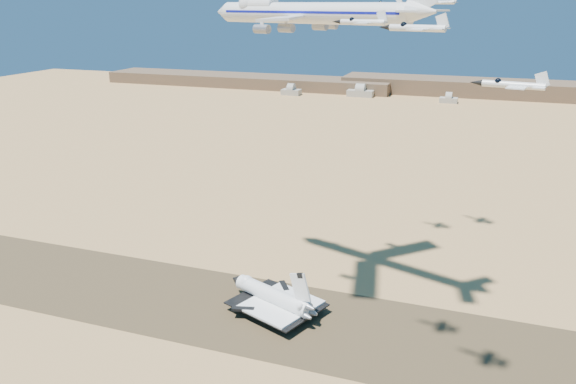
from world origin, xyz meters
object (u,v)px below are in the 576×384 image
(shuttle, at_px, (272,297))
(carrier_747, at_px, (303,13))
(crew_b, at_px, (290,323))
(crew_c, at_px, (292,321))
(chase_jet_a, at_px, (361,22))
(chase_jet_b, at_px, (416,28))
(crew_a, at_px, (294,326))
(chase_jet_d, at_px, (386,4))
(chase_jet_e, at_px, (439,2))
(chase_jet_c, at_px, (511,85))

(shuttle, height_order, carrier_747, carrier_747)
(carrier_747, height_order, crew_b, carrier_747)
(shuttle, distance_m, carrier_747, 98.46)
(crew_b, xyz_separation_m, crew_c, (0.19, 1.36, 0.13))
(crew_b, bearing_deg, chase_jet_a, -151.94)
(crew_c, xyz_separation_m, chase_jet_b, (38.14, -27.69, 97.88))
(crew_c, bearing_deg, crew_a, 174.35)
(carrier_747, relative_size, crew_a, 49.07)
(crew_b, bearing_deg, carrier_747, -21.40)
(shuttle, xyz_separation_m, crew_c, (9.50, -6.15, -4.18))
(chase_jet_b, relative_size, chase_jet_d, 1.10)
(chase_jet_b, xyz_separation_m, chase_jet_e, (-5.95, 119.86, 5.34))
(chase_jet_a, relative_size, chase_jet_d, 1.01)
(chase_jet_b, bearing_deg, chase_jet_c, -26.02)
(crew_b, bearing_deg, chase_jet_d, -42.17)
(crew_a, relative_size, crew_c, 0.96)
(chase_jet_a, relative_size, chase_jet_c, 1.05)
(chase_jet_a, bearing_deg, crew_a, 161.06)
(shuttle, height_order, chase_jet_a, chase_jet_a)
(shuttle, relative_size, chase_jet_c, 2.83)
(chase_jet_b, xyz_separation_m, chase_jet_c, (20.42, -18.02, -9.12))
(chase_jet_d, bearing_deg, crew_b, -87.48)
(carrier_747, distance_m, chase_jet_d, 52.32)
(carrier_747, bearing_deg, chase_jet_e, 76.74)
(crew_c, xyz_separation_m, chase_jet_a, (23.03, -14.31, 98.57))
(shuttle, height_order, chase_jet_c, chase_jet_c)
(crew_b, relative_size, crew_c, 0.86)
(carrier_747, xyz_separation_m, chase_jet_e, (38.56, 62.91, 3.38))
(crew_b, relative_size, chase_jet_c, 0.11)
(chase_jet_a, xyz_separation_m, chase_jet_c, (35.52, -31.41, -9.82))
(crew_a, relative_size, chase_jet_e, 0.11)
(chase_jet_a, distance_m, chase_jet_e, 106.96)
(chase_jet_a, bearing_deg, crew_c, 157.69)
(shuttle, relative_size, carrier_747, 0.46)
(carrier_747, height_order, chase_jet_a, carrier_747)
(crew_a, bearing_deg, chase_jet_d, -32.46)
(shuttle, height_order, crew_b, shuttle)
(shuttle, height_order, chase_jet_d, chase_jet_d)
(crew_b, distance_m, chase_jet_b, 108.49)
(chase_jet_b, bearing_deg, crew_a, 161.02)
(shuttle, height_order, chase_jet_b, chase_jet_b)
(crew_a, distance_m, chase_jet_e, 143.49)
(shuttle, bearing_deg, chase_jet_b, -14.00)
(crew_a, height_order, crew_b, crew_a)
(crew_a, xyz_separation_m, chase_jet_c, (57.01, -43.07, 88.80))
(chase_jet_d, distance_m, chase_jet_e, 24.07)
(crew_c, xyz_separation_m, chase_jet_e, (32.19, 92.16, 103.22))
(crew_b, height_order, chase_jet_c, chase_jet_c)
(shuttle, bearing_deg, carrier_747, 103.67)
(crew_c, relative_size, chase_jet_d, 0.13)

